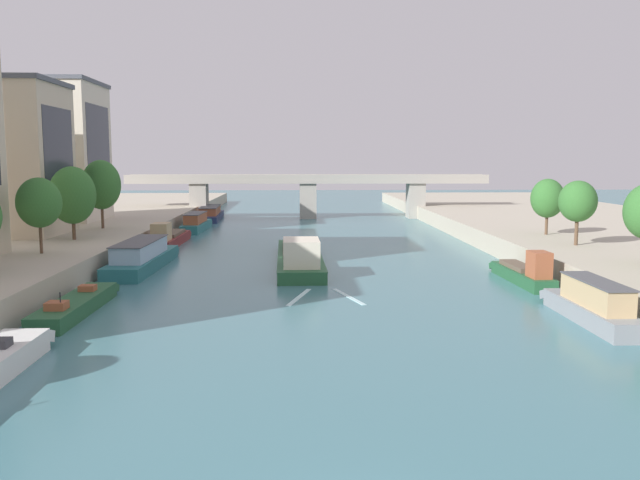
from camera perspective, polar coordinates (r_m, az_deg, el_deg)
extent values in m
cube|color=#235633|center=(62.80, -1.81, -1.68)|extent=(4.43, 21.60, 1.00)
cube|color=#235633|center=(73.78, -2.01, -0.30)|extent=(3.84, 1.29, 0.86)
cube|color=#235633|center=(62.72, -1.81, -1.20)|extent=(4.51, 21.60, 0.06)
cube|color=beige|center=(55.31, -1.64, -1.09)|extent=(3.10, 4.36, 2.25)
cube|color=black|center=(57.41, -1.70, -0.46)|extent=(2.41, 0.08, 0.63)
cube|color=brown|center=(64.82, -1.85, -0.74)|extent=(3.35, 11.25, 0.36)
cylinder|color=#232328|center=(56.27, -1.05, -1.55)|extent=(0.07, 0.07, 1.10)
cube|color=silver|center=(48.24, 2.47, -4.92)|extent=(2.11, 5.84, 0.03)
cube|color=silver|center=(48.03, -1.82, -4.97)|extent=(1.89, 5.89, 0.03)
cube|color=silver|center=(38.44, -23.87, -7.62)|extent=(2.21, 1.25, 0.92)
cube|color=#235633|center=(45.80, -20.47, -5.43)|extent=(2.28, 11.36, 0.94)
cube|color=#235633|center=(51.38, -18.29, -3.91)|extent=(2.06, 1.23, 0.83)
cube|color=#235633|center=(45.70, -20.50, -4.81)|extent=(2.32, 11.36, 0.06)
cube|color=#9E5133|center=(47.97, -19.54, -3.95)|extent=(1.08, 0.91, 0.40)
cube|color=#9E5133|center=(42.72, -21.91, -5.31)|extent=(1.19, 1.11, 0.48)
cylinder|color=#232328|center=(42.34, -21.62, -4.97)|extent=(0.07, 0.07, 1.10)
cube|color=#23666B|center=(62.49, -15.13, -1.90)|extent=(3.72, 15.47, 1.13)
cube|color=#23666B|center=(70.18, -13.46, -0.80)|extent=(3.11, 1.33, 0.93)
cube|color=#23666B|center=(62.40, -15.15, -1.36)|extent=(3.78, 15.47, 0.06)
cube|color=#9EBCD6|center=(61.56, -15.35, -0.78)|extent=(2.96, 9.92, 1.44)
cube|color=#4C4C51|center=(61.47, -15.38, -0.08)|extent=(3.16, 10.22, 0.08)
cylinder|color=#232328|center=(57.79, -15.87, -1.46)|extent=(0.07, 0.07, 1.10)
cube|color=maroon|center=(78.81, -12.90, -0.07)|extent=(2.65, 13.26, 1.03)
cube|color=maroon|center=(85.58, -11.95, 0.57)|extent=(2.32, 1.26, 0.88)
cube|color=maroon|center=(78.75, -12.91, 0.32)|extent=(2.70, 13.26, 0.06)
cube|color=tan|center=(74.28, -13.64, 0.69)|extent=(1.86, 2.67, 1.95)
cube|color=black|center=(75.54, -13.42, 1.02)|extent=(1.45, 0.06, 0.55)
cube|color=brown|center=(80.01, -12.72, 0.58)|extent=(2.01, 6.90, 0.36)
cylinder|color=#232328|center=(74.76, -13.27, 0.41)|extent=(0.07, 0.07, 1.10)
cube|color=#23666B|center=(94.22, -10.68, 1.15)|extent=(2.80, 11.80, 1.12)
cube|color=#23666B|center=(100.30, -10.04, 1.57)|extent=(2.34, 1.31, 0.93)
cube|color=#23666B|center=(94.16, -10.69, 1.50)|extent=(2.85, 11.80, 0.06)
cube|color=#9E5133|center=(93.53, -10.77, 1.88)|extent=(2.23, 7.57, 1.30)
cube|color=#4C4C51|center=(93.47, -10.78, 2.31)|extent=(2.38, 7.80, 0.08)
cylinder|color=#232328|center=(90.60, -10.88, 1.65)|extent=(0.07, 0.07, 1.10)
cube|color=#1E284C|center=(111.41, -9.48, 2.01)|extent=(3.89, 15.75, 0.93)
cube|color=#1E284C|center=(119.51, -9.12, 2.40)|extent=(3.17, 1.32, 0.83)
cube|color=#1E284C|center=(111.37, -9.48, 2.27)|extent=(3.96, 15.76, 0.06)
cube|color=#9E5133|center=(110.54, -9.53, 2.56)|extent=(3.08, 10.10, 1.22)
cube|color=#4C4C51|center=(110.50, -9.53, 2.90)|extent=(3.29, 10.41, 0.08)
cylinder|color=#232328|center=(106.62, -9.45, 2.37)|extent=(0.07, 0.07, 1.10)
cube|color=gray|center=(43.97, 22.49, -5.94)|extent=(2.09, 10.21, 1.07)
cube|color=gray|center=(48.84, 19.85, -4.44)|extent=(1.98, 1.23, 0.90)
cube|color=gray|center=(43.85, 22.52, -5.22)|extent=(2.14, 10.21, 0.06)
cube|color=tan|center=(43.25, 22.85, -4.34)|extent=(1.72, 6.54, 1.51)
cube|color=#4C4C51|center=(43.10, 22.90, -3.30)|extent=(1.84, 6.73, 0.08)
cylinder|color=#232328|center=(41.18, 24.73, -5.27)|extent=(0.07, 0.07, 1.10)
cube|color=#235633|center=(56.16, 17.15, -3.05)|extent=(2.10, 10.07, 0.95)
cube|color=#235633|center=(61.13, 15.39, -2.10)|extent=(1.79, 1.25, 0.84)
cube|color=#235633|center=(56.08, 17.16, -2.55)|extent=(2.14, 10.07, 0.06)
cube|color=#9E5133|center=(52.79, 18.50, -2.04)|extent=(1.44, 2.04, 2.01)
cube|color=black|center=(53.67, 18.11, -1.56)|extent=(1.11, 0.06, 0.56)
cube|color=brown|center=(56.97, 16.82, -2.17)|extent=(1.57, 5.25, 0.36)
cylinder|color=#232328|center=(53.33, 18.60, -2.45)|extent=(0.07, 0.07, 1.10)
cylinder|color=brown|center=(59.77, -23.10, 0.41)|extent=(0.26, 0.26, 3.12)
ellipsoid|color=#336B2D|center=(59.55, -23.22, 3.00)|extent=(3.66, 3.66, 4.19)
cylinder|color=brown|center=(68.88, -20.61, 1.20)|extent=(0.35, 0.35, 2.83)
ellipsoid|color=#336B2D|center=(68.66, -20.72, 3.66)|extent=(4.47, 4.47, 5.62)
cylinder|color=brown|center=(79.29, -18.38, 2.22)|extent=(0.32, 0.32, 3.45)
ellipsoid|color=#336B2D|center=(79.11, -18.47, 4.58)|extent=(4.38, 4.38, 5.62)
cylinder|color=brown|center=(64.75, 21.39, 0.90)|extent=(0.33, 0.33, 3.01)
ellipsoid|color=#336B2D|center=(64.55, 21.49, 3.15)|extent=(3.43, 3.43, 3.79)
cylinder|color=brown|center=(72.94, 19.08, 1.51)|extent=(0.30, 0.30, 2.70)
ellipsoid|color=#336B2D|center=(72.76, 19.16, 3.45)|extent=(3.46, 3.46, 4.08)
cube|color=#232833|center=(74.09, -21.73, 7.05)|extent=(0.04, 8.34, 9.32)
cube|color=beige|center=(92.44, -22.37, 7.01)|extent=(12.41, 11.98, 17.41)
cube|color=#4C515B|center=(92.96, -22.63, 12.53)|extent=(12.78, 12.34, 0.50)
cube|color=#232833|center=(90.50, -18.66, 7.73)|extent=(0.04, 9.58, 10.44)
cube|color=#9E998E|center=(112.01, -1.06, 5.10)|extent=(60.99, 4.40, 0.60)
cube|color=#9E998E|center=(109.99, -1.04, 5.46)|extent=(60.99, 0.30, 0.90)
cube|color=#9E998E|center=(113.99, -1.07, 5.51)|extent=(60.99, 0.30, 0.90)
cube|color=#9E998E|center=(113.38, -10.46, 3.35)|extent=(2.80, 3.60, 5.96)
cube|color=#9E998E|center=(112.17, -1.05, 3.43)|extent=(2.80, 3.60, 5.96)
cube|color=#9E998E|center=(113.99, 8.30, 3.41)|extent=(2.80, 3.60, 5.96)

